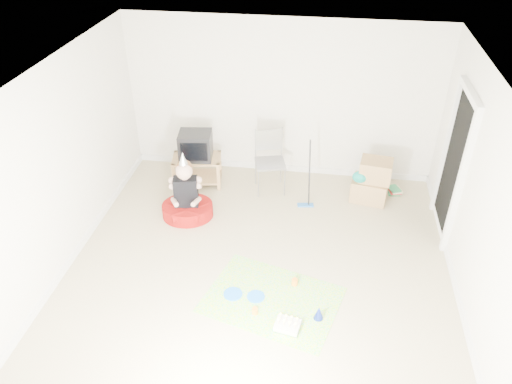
# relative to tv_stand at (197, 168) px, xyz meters

# --- Properties ---
(ground) EXTENTS (5.00, 5.00, 0.00)m
(ground) POSITION_rel_tv_stand_xyz_m (1.29, -1.87, -0.28)
(ground) COLOR tan
(ground) RESTS_ON ground
(doorway_recess) EXTENTS (0.02, 0.90, 2.05)m
(doorway_recess) POSITION_rel_tv_stand_xyz_m (3.77, -0.67, 0.74)
(doorway_recess) COLOR black
(doorway_recess) RESTS_ON ground
(tv_stand) EXTENTS (0.84, 0.60, 0.48)m
(tv_stand) POSITION_rel_tv_stand_xyz_m (0.00, 0.00, 0.00)
(tv_stand) COLOR #A4794A
(tv_stand) RESTS_ON ground
(crt_tv) EXTENTS (0.56, 0.48, 0.44)m
(crt_tv) POSITION_rel_tv_stand_xyz_m (0.00, -0.00, 0.42)
(crt_tv) COLOR black
(crt_tv) RESTS_ON tv_stand
(folding_chair) EXTENTS (0.55, 0.54, 1.01)m
(folding_chair) POSITION_rel_tv_stand_xyz_m (1.20, -0.02, 0.21)
(folding_chair) COLOR gray
(folding_chair) RESTS_ON ground
(cardboard_boxes) EXTENTS (0.62, 0.51, 0.69)m
(cardboard_boxes) POSITION_rel_tv_stand_xyz_m (2.79, -0.06, 0.05)
(cardboard_boxes) COLOR #A67F50
(cardboard_boxes) RESTS_ON ground
(floor_mop) EXTENTS (0.26, 0.34, 1.00)m
(floor_mop) POSITION_rel_tv_stand_xyz_m (1.81, -0.40, -0.02)
(floor_mop) COLOR blue
(floor_mop) RESTS_ON ground
(book_pile) EXTENTS (0.23, 0.26, 0.10)m
(book_pile) POSITION_rel_tv_stand_xyz_m (3.20, 0.19, -0.24)
(book_pile) COLOR #2A7E4A
(book_pile) RESTS_ON ground
(seated_woman) EXTENTS (0.88, 0.88, 1.09)m
(seated_woman) POSITION_rel_tv_stand_xyz_m (0.07, -0.93, -0.05)
(seated_woman) COLOR maroon
(seated_woman) RESTS_ON ground
(party_mat) EXTENTS (1.83, 1.53, 0.01)m
(party_mat) POSITION_rel_tv_stand_xyz_m (1.54, -2.46, -0.28)
(party_mat) COLOR #F4339F
(party_mat) RESTS_ON ground
(birthday_cake) EXTENTS (0.31, 0.27, 0.14)m
(birthday_cake) POSITION_rel_tv_stand_xyz_m (1.77, -2.88, -0.25)
(birthday_cake) COLOR silver
(birthday_cake) RESTS_ON party_mat
(blue_plate_near) EXTENTS (0.24, 0.24, 0.01)m
(blue_plate_near) POSITION_rel_tv_stand_xyz_m (1.34, -2.45, -0.27)
(blue_plate_near) COLOR blue
(blue_plate_near) RESTS_ON party_mat
(blue_plate_far) EXTENTS (0.26, 0.26, 0.01)m
(blue_plate_far) POSITION_rel_tv_stand_xyz_m (1.05, -2.45, -0.27)
(blue_plate_far) COLOR blue
(blue_plate_far) RESTS_ON party_mat
(orange_cup_near) EXTENTS (0.11, 0.11, 0.09)m
(orange_cup_near) POSITION_rel_tv_stand_xyz_m (1.79, -2.16, -0.23)
(orange_cup_near) COLOR orange
(orange_cup_near) RESTS_ON party_mat
(orange_cup_far) EXTENTS (0.10, 0.10, 0.08)m
(orange_cup_far) POSITION_rel_tv_stand_xyz_m (1.36, -2.71, -0.24)
(orange_cup_far) COLOR orange
(orange_cup_far) RESTS_ON party_mat
(blue_party_hat) EXTENTS (0.16, 0.16, 0.17)m
(blue_party_hat) POSITION_rel_tv_stand_xyz_m (2.11, -2.68, -0.19)
(blue_party_hat) COLOR #1728A1
(blue_party_hat) RESTS_ON party_mat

